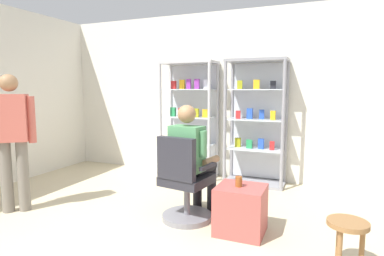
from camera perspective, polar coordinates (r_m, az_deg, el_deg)
back_wall at (r=5.31m, az=6.21°, el=5.78°), size 6.00×0.10×2.70m
display_cabinet_left at (r=5.29m, az=-0.29°, el=1.70°), size 0.90×0.45×1.90m
display_cabinet_right at (r=4.97m, az=11.46°, el=1.10°), size 0.90×0.45×1.90m
office_chair at (r=3.56m, az=-1.40°, el=-10.44°), size 0.60×0.56×0.96m
seated_shopkeeper at (r=3.61m, az=0.00°, el=-4.94°), size 0.53×0.60×1.29m
storage_crate at (r=3.37m, az=8.70°, el=-14.26°), size 0.48×0.44×0.49m
tea_glass at (r=3.27m, az=8.37°, el=-9.46°), size 0.07×0.07×0.10m
standing_customer at (r=4.28m, az=-29.52°, el=-0.97°), size 0.43×0.40×1.63m
wooden_stool at (r=2.96m, az=26.06°, el=-16.21°), size 0.32×0.32×0.41m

